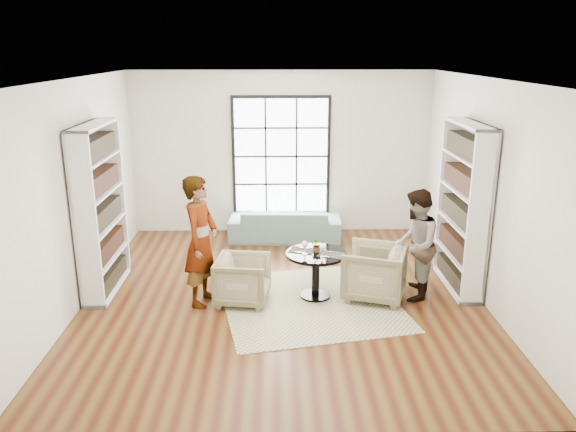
{
  "coord_description": "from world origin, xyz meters",
  "views": [
    {
      "loc": [
        -0.09,
        -7.31,
        3.38
      ],
      "look_at": [
        0.07,
        0.4,
        1.06
      ],
      "focal_mm": 35.0,
      "sensor_mm": 36.0,
      "label": 1
    }
  ],
  "objects_px": {
    "armchair_right": "(374,272)",
    "wine_glass_left": "(305,245)",
    "person_left": "(201,241)",
    "pedestal_table": "(316,265)",
    "wine_glass_right": "(322,248)",
    "sofa": "(285,224)",
    "person_right": "(415,245)",
    "armchair_left": "(243,280)",
    "flower_centerpiece": "(317,245)"
  },
  "relations": [
    {
      "from": "flower_centerpiece",
      "to": "person_right",
      "type": "bearing_deg",
      "value": -1.99
    },
    {
      "from": "pedestal_table",
      "to": "person_right",
      "type": "bearing_deg",
      "value": -0.82
    },
    {
      "from": "armchair_right",
      "to": "person_left",
      "type": "xyz_separation_m",
      "value": [
        -2.37,
        -0.11,
        0.52
      ]
    },
    {
      "from": "sofa",
      "to": "person_right",
      "type": "xyz_separation_m",
      "value": [
        1.75,
        -2.53,
        0.48
      ]
    },
    {
      "from": "wine_glass_right",
      "to": "sofa",
      "type": "bearing_deg",
      "value": 99.81
    },
    {
      "from": "armchair_left",
      "to": "armchair_right",
      "type": "bearing_deg",
      "value": -79.27
    },
    {
      "from": "armchair_right",
      "to": "person_right",
      "type": "xyz_separation_m",
      "value": [
        0.55,
        0.0,
        0.4
      ]
    },
    {
      "from": "person_left",
      "to": "person_right",
      "type": "bearing_deg",
      "value": -72.56
    },
    {
      "from": "person_right",
      "to": "wine_glass_right",
      "type": "height_order",
      "value": "person_right"
    },
    {
      "from": "person_right",
      "to": "flower_centerpiece",
      "type": "bearing_deg",
      "value": -73.96
    },
    {
      "from": "pedestal_table",
      "to": "wine_glass_right",
      "type": "height_order",
      "value": "wine_glass_right"
    },
    {
      "from": "sofa",
      "to": "person_left",
      "type": "xyz_separation_m",
      "value": [
        -1.17,
        -2.64,
        0.6
      ]
    },
    {
      "from": "pedestal_table",
      "to": "wine_glass_right",
      "type": "distance_m",
      "value": 0.35
    },
    {
      "from": "armchair_left",
      "to": "person_right",
      "type": "bearing_deg",
      "value": -80.07
    },
    {
      "from": "armchair_left",
      "to": "flower_centerpiece",
      "type": "xyz_separation_m",
      "value": [
        1.03,
        0.16,
        0.44
      ]
    },
    {
      "from": "armchair_right",
      "to": "flower_centerpiece",
      "type": "bearing_deg",
      "value": -74.46
    },
    {
      "from": "sofa",
      "to": "flower_centerpiece",
      "type": "bearing_deg",
      "value": 102.16
    },
    {
      "from": "flower_centerpiece",
      "to": "armchair_right",
      "type": "bearing_deg",
      "value": -3.37
    },
    {
      "from": "sofa",
      "to": "armchair_right",
      "type": "xyz_separation_m",
      "value": [
        1.2,
        -2.53,
        0.08
      ]
    },
    {
      "from": "armchair_right",
      "to": "person_right",
      "type": "height_order",
      "value": "person_right"
    },
    {
      "from": "person_left",
      "to": "person_right",
      "type": "height_order",
      "value": "person_left"
    },
    {
      "from": "pedestal_table",
      "to": "wine_glass_left",
      "type": "relative_size",
      "value": 4.31
    },
    {
      "from": "wine_glass_left",
      "to": "flower_centerpiece",
      "type": "xyz_separation_m",
      "value": [
        0.18,
        0.08,
        -0.04
      ]
    },
    {
      "from": "person_left",
      "to": "wine_glass_right",
      "type": "relative_size",
      "value": 10.34
    },
    {
      "from": "sofa",
      "to": "armchair_left",
      "type": "bearing_deg",
      "value": 79.62
    },
    {
      "from": "sofa",
      "to": "armchair_right",
      "type": "bearing_deg",
      "value": 118.26
    },
    {
      "from": "flower_centerpiece",
      "to": "pedestal_table",
      "type": "bearing_deg",
      "value": -126.28
    },
    {
      "from": "person_left",
      "to": "pedestal_table",
      "type": "bearing_deg",
      "value": -69.96
    },
    {
      "from": "pedestal_table",
      "to": "wine_glass_left",
      "type": "height_order",
      "value": "wine_glass_left"
    },
    {
      "from": "person_left",
      "to": "flower_centerpiece",
      "type": "relative_size",
      "value": 8.75
    },
    {
      "from": "armchair_left",
      "to": "armchair_right",
      "type": "relative_size",
      "value": 0.87
    },
    {
      "from": "sofa",
      "to": "flower_centerpiece",
      "type": "height_order",
      "value": "flower_centerpiece"
    },
    {
      "from": "pedestal_table",
      "to": "flower_centerpiece",
      "type": "xyz_separation_m",
      "value": [
        0.02,
        0.03,
        0.28
      ]
    },
    {
      "from": "armchair_right",
      "to": "wine_glass_left",
      "type": "bearing_deg",
      "value": -68.94
    },
    {
      "from": "sofa",
      "to": "wine_glass_right",
      "type": "bearing_deg",
      "value": 102.62
    },
    {
      "from": "wine_glass_left",
      "to": "flower_centerpiece",
      "type": "bearing_deg",
      "value": 25.13
    },
    {
      "from": "person_left",
      "to": "wine_glass_left",
      "type": "relative_size",
      "value": 9.24
    },
    {
      "from": "wine_glass_left",
      "to": "wine_glass_right",
      "type": "height_order",
      "value": "wine_glass_left"
    },
    {
      "from": "armchair_right",
      "to": "wine_glass_right",
      "type": "distance_m",
      "value": 0.86
    },
    {
      "from": "person_right",
      "to": "armchair_right",
      "type": "bearing_deg",
      "value": -71.97
    },
    {
      "from": "wine_glass_left",
      "to": "flower_centerpiece",
      "type": "height_order",
      "value": "flower_centerpiece"
    },
    {
      "from": "armchair_left",
      "to": "wine_glass_right",
      "type": "height_order",
      "value": "wine_glass_right"
    },
    {
      "from": "pedestal_table",
      "to": "armchair_right",
      "type": "distance_m",
      "value": 0.82
    },
    {
      "from": "armchair_right",
      "to": "person_right",
      "type": "bearing_deg",
      "value": 108.91
    },
    {
      "from": "pedestal_table",
      "to": "armchair_right",
      "type": "xyz_separation_m",
      "value": [
        0.81,
        -0.02,
        -0.11
      ]
    },
    {
      "from": "person_right",
      "to": "wine_glass_right",
      "type": "relative_size",
      "value": 9.0
    },
    {
      "from": "person_right",
      "to": "wine_glass_right",
      "type": "bearing_deg",
      "value": -65.62
    },
    {
      "from": "person_right",
      "to": "person_left",
      "type": "bearing_deg",
      "value": -69.81
    },
    {
      "from": "wine_glass_left",
      "to": "armchair_left",
      "type": "bearing_deg",
      "value": -175.06
    },
    {
      "from": "person_left",
      "to": "wine_glass_right",
      "type": "bearing_deg",
      "value": -75.89
    }
  ]
}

